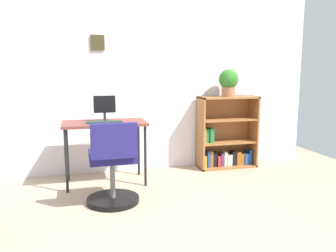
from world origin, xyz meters
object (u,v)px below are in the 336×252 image
(monitor, at_px, (105,108))
(bookshelf_low, at_px, (225,136))
(keyboard, at_px, (104,122))
(office_chair, at_px, (113,169))
(potted_plant_on_shelf, at_px, (229,81))
(desk, at_px, (105,128))

(monitor, bearing_deg, bookshelf_low, 8.95)
(monitor, xyz_separation_m, bookshelf_low, (1.63, 0.26, -0.47))
(keyboard, xyz_separation_m, office_chair, (0.02, -0.62, -0.37))
(office_chair, bearing_deg, potted_plant_on_shelf, 29.85)
(office_chair, distance_m, bookshelf_low, 1.90)
(keyboard, height_order, bookshelf_low, bookshelf_low)
(desk, height_order, monitor, monitor)
(keyboard, xyz_separation_m, potted_plant_on_shelf, (1.65, 0.31, 0.43))
(potted_plant_on_shelf, bearing_deg, bookshelf_low, 90.50)
(desk, height_order, potted_plant_on_shelf, potted_plant_on_shelf)
(desk, distance_m, bookshelf_low, 1.69)
(desk, distance_m, office_chair, 0.74)
(bookshelf_low, bearing_deg, monitor, -171.05)
(keyboard, height_order, potted_plant_on_shelf, potted_plant_on_shelf)
(office_chair, bearing_deg, bookshelf_low, 31.28)
(desk, xyz_separation_m, keyboard, (-0.00, -0.06, 0.08))
(desk, distance_m, potted_plant_on_shelf, 1.74)
(desk, relative_size, office_chair, 1.12)
(desk, xyz_separation_m, potted_plant_on_shelf, (1.64, 0.25, 0.51))
(keyboard, bearing_deg, monitor, 81.88)
(keyboard, height_order, office_chair, office_chair)
(bookshelf_low, bearing_deg, office_chair, -148.72)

